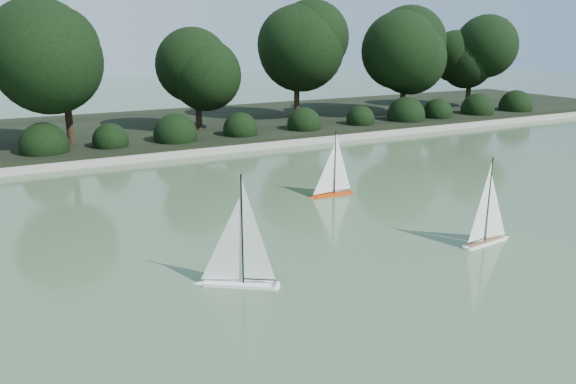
{
  "coord_description": "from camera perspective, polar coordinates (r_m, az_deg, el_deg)",
  "views": [
    {
      "loc": [
        -4.95,
        -5.92,
        3.33
      ],
      "look_at": [
        -0.6,
        2.25,
        0.7
      ],
      "focal_mm": 35.0,
      "sensor_mm": 36.0,
      "label": 1
    }
  ],
  "objects": [
    {
      "name": "sailboat_orange",
      "position": [
        11.87,
        4.26,
        0.68
      ],
      "size": [
        1.08,
        0.24,
        1.47
      ],
      "color": "red",
      "rests_on": "ground"
    },
    {
      "name": "far_bank",
      "position": [
        19.81,
        -13.26,
        6.21
      ],
      "size": [
        40.0,
        8.0,
        0.3
      ],
      "primitive_type": "cube",
      "color": "black",
      "rests_on": "ground"
    },
    {
      "name": "sailboat_white_b",
      "position": [
        9.78,
        19.84,
        -3.56
      ],
      "size": [
        1.14,
        0.29,
        1.54
      ],
      "color": "white",
      "rests_on": "ground"
    },
    {
      "name": "shrub_hedge",
      "position": [
        16.83,
        -10.54,
        5.74
      ],
      "size": [
        29.1,
        1.1,
        1.1
      ],
      "color": "black",
      "rests_on": "ground"
    },
    {
      "name": "ground",
      "position": [
        8.41,
        10.99,
        -7.8
      ],
      "size": [
        80.0,
        80.0,
        0.0
      ],
      "primitive_type": "plane",
      "color": "#334B2D",
      "rests_on": "ground"
    },
    {
      "name": "pond_coping",
      "position": [
        16.05,
        -9.49,
        4.0
      ],
      "size": [
        40.0,
        0.35,
        0.18
      ],
      "primitive_type": "cube",
      "color": "gray",
      "rests_on": "ground"
    },
    {
      "name": "sailboat_white_a",
      "position": [
        7.71,
        -5.63,
        -7.65
      ],
      "size": [
        1.1,
        0.82,
        1.68
      ],
      "color": "white",
      "rests_on": "ground"
    },
    {
      "name": "tree_line",
      "position": [
        18.44,
        -8.65,
        13.55
      ],
      "size": [
        26.31,
        3.93,
        4.39
      ],
      "color": "black",
      "rests_on": "ground"
    }
  ]
}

